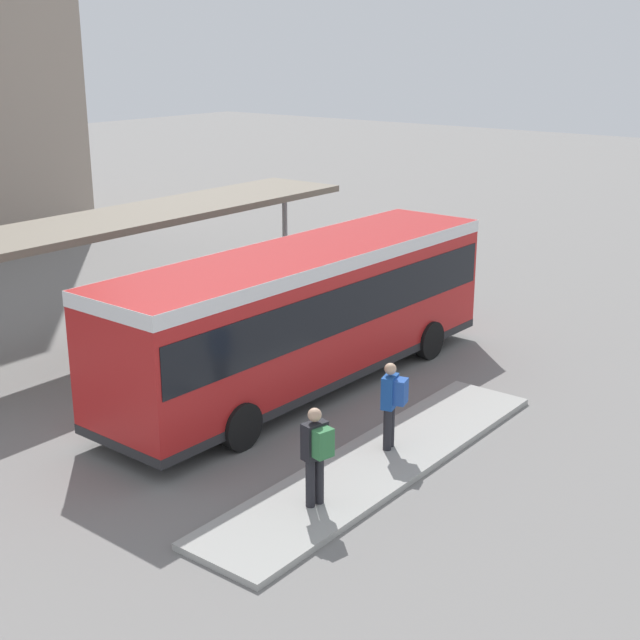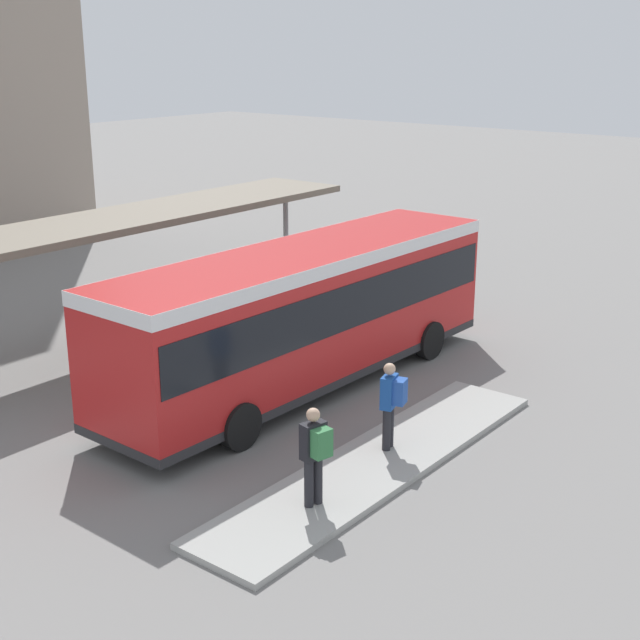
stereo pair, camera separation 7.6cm
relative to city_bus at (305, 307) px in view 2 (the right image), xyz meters
name	(u,v)px [view 2 (the right image)]	position (x,y,z in m)	size (l,w,h in m)	color
ground_plane	(305,385)	(-0.01, 0.00, -1.88)	(120.00, 120.00, 0.00)	slate
curb_island	(379,462)	(-2.32, -3.66, -1.82)	(8.87, 1.80, 0.12)	#9E9E99
city_bus	(305,307)	(0.00, 0.00, 0.00)	(10.95, 2.85, 3.22)	red
pedestrian_waiting	(391,400)	(-1.78, -3.55, -0.76)	(0.48, 0.52, 1.74)	#232328
pedestrian_companion	(315,451)	(-4.41, -3.80, -0.75)	(0.47, 0.51, 1.76)	#232328
bicycle_white	(405,271)	(9.22, 3.30, -1.52)	(0.48, 1.63, 0.71)	black
bicycle_red	(382,269)	(9.05, 4.10, -1.53)	(0.48, 1.62, 0.70)	black
bicycle_black	(363,264)	(9.09, 4.91, -1.50)	(0.48, 1.75, 0.76)	black
station_shelter	(139,218)	(-0.05, 5.45, 1.41)	(13.60, 2.65, 3.42)	#706656
potted_planter_near_shelter	(312,291)	(4.46, 3.40, -1.17)	(0.93, 0.93, 1.36)	slate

